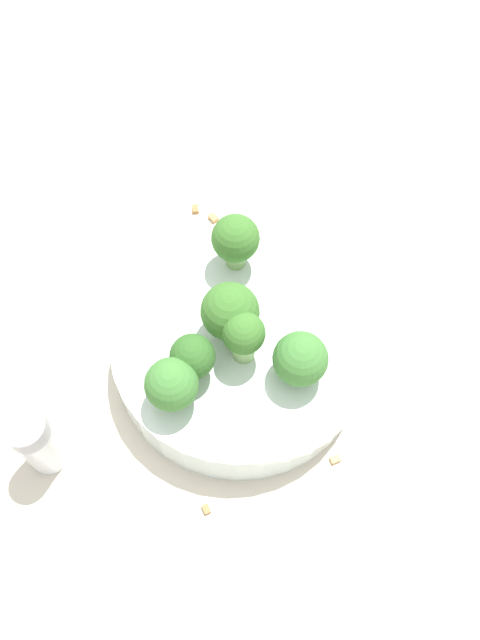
# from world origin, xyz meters

# --- Properties ---
(ground_plane) EXTENTS (3.00, 3.00, 0.00)m
(ground_plane) POSITION_xyz_m (0.00, 0.00, 0.00)
(ground_plane) COLOR beige
(bowl) EXTENTS (0.23, 0.23, 0.05)m
(bowl) POSITION_xyz_m (0.00, 0.00, 0.02)
(bowl) COLOR silver
(bowl) RESTS_ON ground_plane
(broccoli_floret_0) EXTENTS (0.04, 0.04, 0.05)m
(broccoli_floret_0) POSITION_xyz_m (0.06, 0.05, 0.08)
(broccoli_floret_0) COLOR #7A9E5B
(broccoli_floret_0) RESTS_ON bowl
(broccoli_floret_1) EXTENTS (0.04, 0.04, 0.06)m
(broccoli_floret_1) POSITION_xyz_m (-0.01, -0.08, 0.08)
(broccoli_floret_1) COLOR #84AD66
(broccoli_floret_1) RESTS_ON bowl
(broccoli_floret_2) EXTENTS (0.05, 0.05, 0.06)m
(broccoli_floret_2) POSITION_xyz_m (0.01, -0.01, 0.08)
(broccoli_floret_2) COLOR #84AD66
(broccoli_floret_2) RESTS_ON bowl
(broccoli_floret_3) EXTENTS (0.05, 0.05, 0.05)m
(broccoli_floret_3) POSITION_xyz_m (-0.04, 0.04, 0.08)
(broccoli_floret_3) COLOR #84AD66
(broccoli_floret_3) RESTS_ON bowl
(broccoli_floret_4) EXTENTS (0.04, 0.04, 0.05)m
(broccoli_floret_4) POSITION_xyz_m (0.04, 0.03, 0.07)
(broccoli_floret_4) COLOR #7A9E5B
(broccoli_floret_4) RESTS_ON bowl
(broccoli_floret_5) EXTENTS (0.04, 0.04, 0.06)m
(broccoli_floret_5) POSITION_xyz_m (-0.00, 0.02, 0.08)
(broccoli_floret_5) COLOR #8EB770
(broccoli_floret_5) RESTS_ON bowl
(pepper_shaker) EXTENTS (0.03, 0.03, 0.08)m
(pepper_shaker) POSITION_xyz_m (0.18, 0.06, 0.04)
(pepper_shaker) COLOR silver
(pepper_shaker) RESTS_ON ground_plane
(almond_crumb_0) EXTENTS (0.01, 0.01, 0.01)m
(almond_crumb_0) POSITION_xyz_m (-0.06, 0.11, 0.00)
(almond_crumb_0) COLOR tan
(almond_crumb_0) RESTS_ON ground_plane
(almond_crumb_1) EXTENTS (0.01, 0.01, 0.01)m
(almond_crumb_1) POSITION_xyz_m (0.05, 0.13, 0.00)
(almond_crumb_1) COLOR olive
(almond_crumb_1) RESTS_ON ground_plane
(almond_crumb_2) EXTENTS (0.01, 0.01, 0.01)m
(almond_crumb_2) POSITION_xyz_m (0.02, -0.18, 0.00)
(almond_crumb_2) COLOR olive
(almond_crumb_2) RESTS_ON ground_plane
(almond_crumb_3) EXTENTS (0.01, 0.01, 0.01)m
(almond_crumb_3) POSITION_xyz_m (0.00, -0.17, 0.00)
(almond_crumb_3) COLOR #AD7F4C
(almond_crumb_3) RESTS_ON ground_plane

